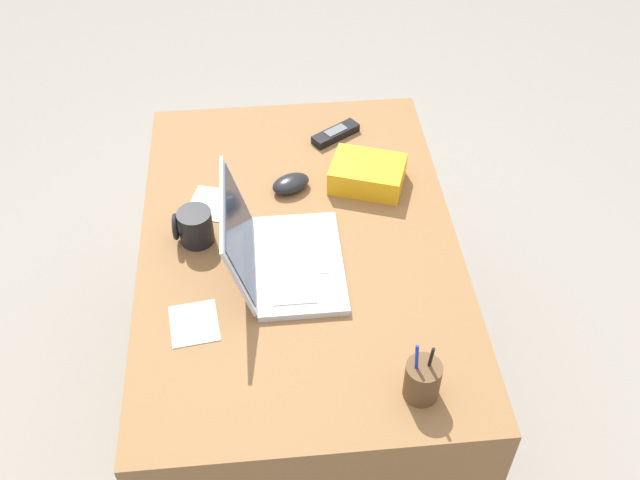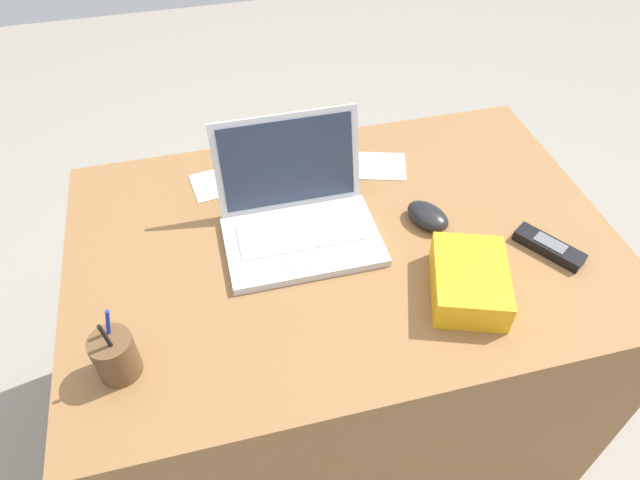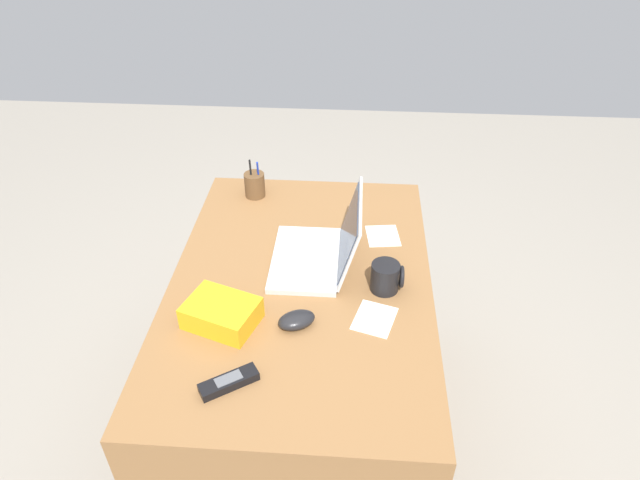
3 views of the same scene
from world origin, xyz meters
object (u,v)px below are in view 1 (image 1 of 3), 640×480
(laptop, at_px, (279,254))
(cordless_phone, at_px, (336,134))
(pen_holder, at_px, (422,380))
(computer_mouse, at_px, (291,184))
(coffee_mug_white, at_px, (194,227))
(snack_bag, at_px, (367,174))

(laptop, xyz_separation_m, cordless_phone, (0.50, -0.19, -0.04))
(laptop, height_order, pen_holder, laptop)
(cordless_phone, bearing_deg, pen_holder, -174.91)
(computer_mouse, relative_size, cordless_phone, 0.72)
(computer_mouse, xyz_separation_m, cordless_phone, (0.22, -0.15, -0.01))
(computer_mouse, distance_m, pen_holder, 0.70)
(coffee_mug_white, bearing_deg, snack_bag, -69.23)
(laptop, bearing_deg, snack_bag, -41.32)
(cordless_phone, xyz_separation_m, snack_bag, (-0.22, -0.06, 0.02))
(pen_holder, bearing_deg, snack_bag, 1.45)
(computer_mouse, height_order, pen_holder, pen_holder)
(laptop, distance_m, snack_bag, 0.38)
(coffee_mug_white, xyz_separation_m, pen_holder, (-0.50, -0.47, 0.00))
(cordless_phone, height_order, snack_bag, snack_bag)
(laptop, bearing_deg, pen_holder, -144.74)
(laptop, distance_m, pen_holder, 0.47)
(laptop, relative_size, coffee_mug_white, 3.39)
(cordless_phone, relative_size, pen_holder, 0.99)
(coffee_mug_white, relative_size, snack_bag, 0.51)
(snack_bag, bearing_deg, coffee_mug_white, 110.77)
(computer_mouse, xyz_separation_m, pen_holder, (-0.67, -0.22, 0.03))
(cordless_phone, distance_m, pen_holder, 0.89)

